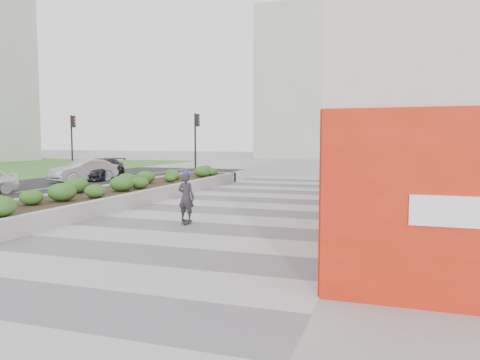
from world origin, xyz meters
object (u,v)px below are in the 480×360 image
Objects in this scene: car_dark at (100,169)px; traffic_signal_near at (196,136)px; planter at (134,189)px; skateboarder at (186,197)px; car_silver at (84,171)px; traffic_signal_far at (73,136)px.

traffic_signal_near is at bearing 16.78° from car_dark.
planter is 6.64m from skateboarder.
traffic_signal_near is 6.43m from car_dark.
car_silver is at bearing -97.76° from car_dark.
car_silver is at bearing -45.82° from traffic_signal_far.
car_silver reaches higher than car_dark.
skateboarder is 0.40× the size of car_silver.
traffic_signal_far reaches higher than skateboarder.
traffic_signal_far is (-9.20, -0.50, 0.00)m from traffic_signal_near.
car_dark is (-7.16, 7.79, 0.24)m from planter.
car_dark is (3.77, -2.21, -2.10)m from traffic_signal_far.
traffic_signal_near reaches higher than planter.
car_dark is at bearing -30.45° from traffic_signal_far.
traffic_signal_near reaches higher than skateboarder.
car_silver is at bearing 139.52° from planter.
traffic_signal_near is (-1.73, 10.50, 2.34)m from planter.
car_silver is (3.83, -3.94, -2.09)m from traffic_signal_far.
car_silver is at bearing 119.12° from skateboarder.
traffic_signal_near is 2.62× the size of skateboarder.
car_dark is at bearing 132.61° from planter.
skateboarder is 17.20m from car_dark.
traffic_signal_near is at bearing 99.35° from planter.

